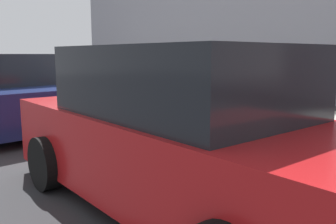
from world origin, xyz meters
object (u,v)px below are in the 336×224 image
bollard_post (133,100)px  fire_hydrant (152,104)px  suitcase_maroon_0 (281,126)px  suitcase_black_5 (178,111)px  suitcase_navy_3 (212,119)px  parked_car_red_0 (180,135)px  suitcase_olive_2 (233,116)px  suitcase_teal_4 (199,114)px  suitcase_silver_1 (259,121)px

bollard_post → fire_hydrant: bearing=-163.1°
suitcase_maroon_0 → suitcase_black_5: suitcase_maroon_0 is taller
suitcase_maroon_0 → bollard_post: 3.66m
suitcase_maroon_0 → suitcase_navy_3: suitcase_maroon_0 is taller
suitcase_black_5 → parked_car_red_0: parked_car_red_0 is taller
bollard_post → parked_car_red_0: bearing=148.6°
suitcase_navy_3 → suitcase_black_5: 0.86m
suitcase_olive_2 → suitcase_black_5: 1.31m
bollard_post → parked_car_red_0: (-3.97, 2.42, 0.22)m
suitcase_olive_2 → fire_hydrant: suitcase_olive_2 is taller
suitcase_teal_4 → fire_hydrant: bearing=3.1°
suitcase_maroon_0 → fire_hydrant: size_ratio=1.41×
suitcase_teal_4 → fire_hydrant: fire_hydrant is taller
suitcase_maroon_0 → bollard_post: suitcase_maroon_0 is taller
suitcase_black_5 → bollard_post: (1.38, 0.08, 0.10)m
suitcase_navy_3 → suitcase_teal_4: 0.45m
suitcase_teal_4 → bollard_post: bollard_post is taller
suitcase_black_5 → fire_hydrant: 0.90m
suitcase_navy_3 → fire_hydrant: suitcase_navy_3 is taller
suitcase_olive_2 → parked_car_red_0: bearing=116.3°
suitcase_teal_4 → bollard_post: size_ratio=0.79×
bollard_post → suitcase_silver_1: bearing=-176.1°
suitcase_black_5 → suitcase_olive_2: bearing=-176.1°
suitcase_silver_1 → suitcase_teal_4: suitcase_silver_1 is taller
suitcase_olive_2 → suitcase_navy_3: bearing=8.2°
suitcase_silver_1 → fire_hydrant: 2.68m
suitcase_olive_2 → fire_hydrant: 2.20m
suitcase_maroon_0 → suitcase_black_5: size_ratio=1.07×
suitcase_black_5 → suitcase_teal_4: bearing=-161.1°
suitcase_silver_1 → suitcase_black_5: suitcase_silver_1 is taller
suitcase_olive_2 → suitcase_silver_1: bearing=-174.0°
suitcase_maroon_0 → suitcase_teal_4: 1.85m
suitcase_teal_4 → parked_car_red_0: (-2.15, 2.64, 0.34)m
suitcase_teal_4 → suitcase_silver_1: bearing=179.7°
suitcase_navy_3 → suitcase_teal_4: (0.43, -0.12, 0.04)m
suitcase_maroon_0 → parked_car_red_0: (-0.31, 2.51, 0.29)m
suitcase_navy_3 → suitcase_teal_4: suitcase_navy_3 is taller
suitcase_teal_4 → bollard_post: bearing=7.0°
suitcase_olive_2 → parked_car_red_0: size_ratio=0.17×
suitcase_olive_2 → bollard_post: bollard_post is taller
fire_hydrant → parked_car_red_0: bearing=143.5°
suitcase_maroon_0 → suitcase_teal_4: bearing=-3.9°
suitcase_maroon_0 → fire_hydrant: 3.16m
suitcase_silver_1 → suitcase_teal_4: size_ratio=1.47×
suitcase_olive_2 → fire_hydrant: (2.20, 0.01, -0.00)m
suitcase_silver_1 → suitcase_black_5: 1.80m
suitcase_navy_3 → parked_car_red_0: bearing=124.4°
suitcase_maroon_0 → suitcase_teal_4: (1.84, -0.13, -0.05)m
suitcase_olive_2 → fire_hydrant: bearing=0.4°
suitcase_navy_3 → parked_car_red_0: size_ratio=0.16×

